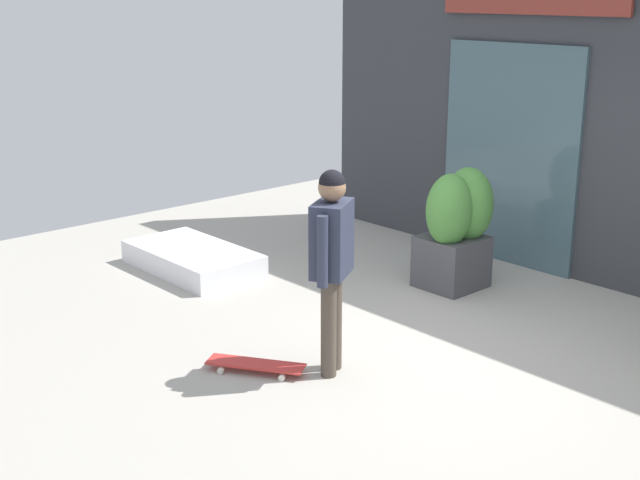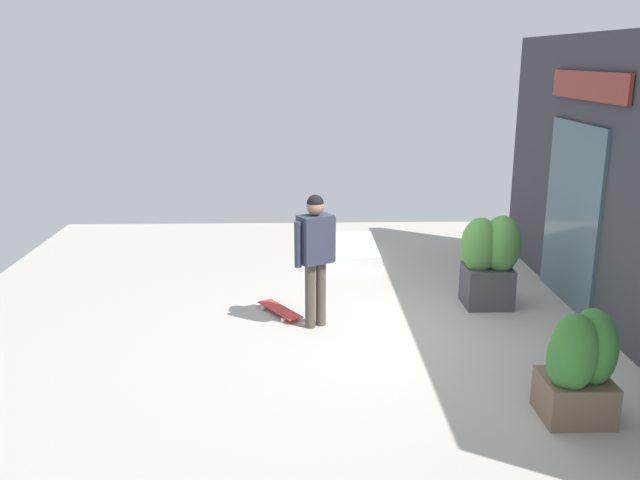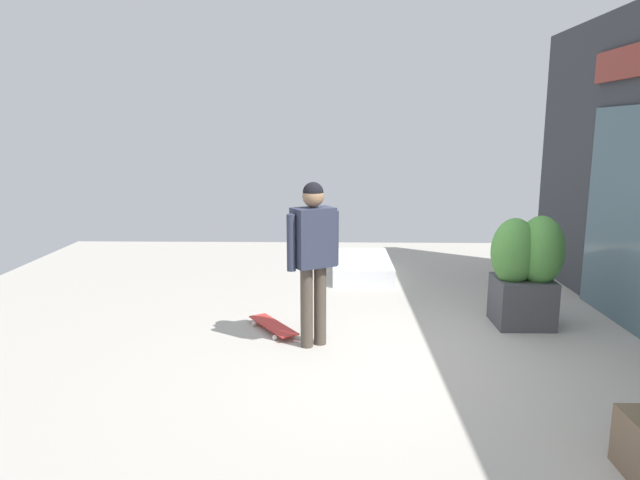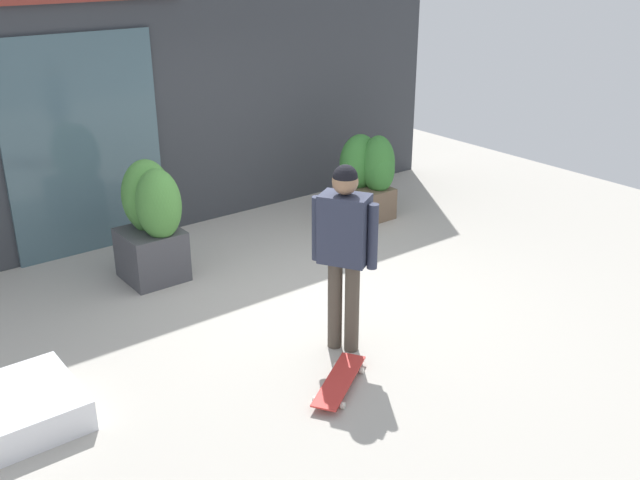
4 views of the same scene
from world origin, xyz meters
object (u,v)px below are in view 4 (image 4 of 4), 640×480
at_px(skateboard, 339,381).
at_px(planter_box_left, 151,216).
at_px(planter_box_right, 369,175).
at_px(skateboarder, 344,240).

bearing_deg(skateboard, planter_box_left, -118.19).
relative_size(planter_box_left, planter_box_right, 1.17).
bearing_deg(planter_box_left, skateboarder, -74.65).
relative_size(skateboarder, planter_box_left, 1.33).
distance_m(skateboard, planter_box_right, 4.08).
distance_m(skateboarder, planter_box_right, 3.45).
distance_m(skateboarder, planter_box_left, 2.54).
bearing_deg(planter_box_right, planter_box_left, 179.83).
bearing_deg(skateboard, planter_box_right, -167.46).
height_order(planter_box_left, planter_box_right, planter_box_left).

